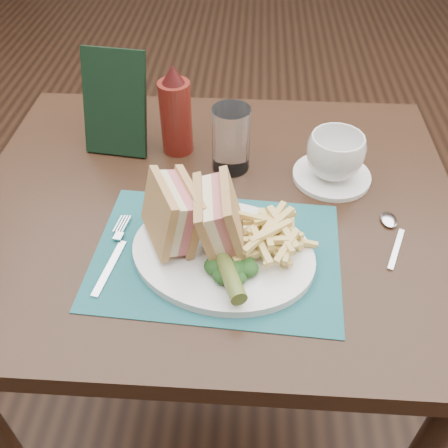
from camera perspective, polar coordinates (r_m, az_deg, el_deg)
name	(u,v)px	position (r m, az deg, el deg)	size (l,w,h in m)	color
floor	(227,268)	(1.80, 0.39, -5.06)	(7.00, 7.00, 0.00)	black
table_main	(216,321)	(1.20, -0.90, -11.02)	(0.90, 0.75, 0.75)	black
placemat	(217,254)	(0.82, -0.84, -3.50)	(0.40, 0.29, 0.00)	#1C555A
plate	(223,253)	(0.81, -0.13, -3.38)	(0.30, 0.24, 0.01)	white
sandwich_half_a	(159,216)	(0.79, -7.43, 0.92)	(0.06, 0.11, 0.10)	tan
sandwich_half_b	(206,218)	(0.78, -2.02, 0.69)	(0.06, 0.12, 0.11)	tan
kale_garnish	(227,268)	(0.76, 0.34, -5.09)	(0.11, 0.08, 0.03)	#163814
pickle_spear	(227,270)	(0.75, 0.39, -5.27)	(0.03, 0.03, 0.12)	#506125
fries_pile	(269,234)	(0.80, 5.15, -1.12)	(0.18, 0.20, 0.05)	#E8CD74
fork	(113,252)	(0.83, -12.54, -3.19)	(0.03, 0.17, 0.01)	silver
spoon	(394,237)	(0.89, 18.83, -1.43)	(0.03, 0.15, 0.01)	silver
saucer	(331,176)	(0.99, 12.17, 5.40)	(0.15, 0.15, 0.01)	white
coffee_cup	(335,156)	(0.96, 12.59, 7.63)	(0.11, 0.11, 0.09)	white
drinking_glass	(231,139)	(0.96, 0.80, 9.66)	(0.07, 0.07, 0.13)	white
ketchup_bottle	(175,110)	(1.01, -5.57, 12.88)	(0.06, 0.06, 0.19)	#58150F
check_presenter	(115,103)	(1.03, -12.37, 13.32)	(0.13, 0.01, 0.21)	black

